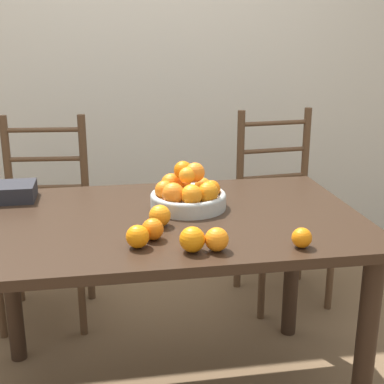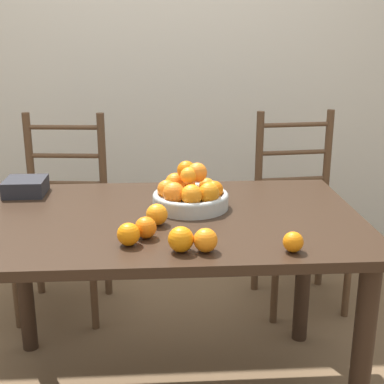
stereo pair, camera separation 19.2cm
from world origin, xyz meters
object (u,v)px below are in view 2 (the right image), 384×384
object	(u,v)px
fruit_bowl	(190,194)
orange_loose_3	(206,240)
orange_loose_1	(146,227)
book_stack	(26,187)
chair_left	(63,219)
orange_loose_2	(293,242)
orange_loose_5	(157,214)
orange_loose_4	(181,239)
chair_right	(300,214)
orange_loose_0	(128,234)

from	to	relation	value
fruit_bowl	orange_loose_3	distance (m)	0.42
orange_loose_1	book_stack	distance (m)	0.72
fruit_bowl	chair_left	size ratio (longest dim) A/B	0.28
orange_loose_2	book_stack	xyz separation A→B (m)	(-0.95, 0.65, 0.00)
orange_loose_1	orange_loose_5	size ratio (longest dim) A/B	0.95
orange_loose_2	orange_loose_5	distance (m)	0.49
orange_loose_2	orange_loose_5	size ratio (longest dim) A/B	0.84
orange_loose_4	book_stack	world-z (taller)	orange_loose_4
orange_loose_1	book_stack	xyz separation A→B (m)	(-0.50, 0.51, -0.00)
orange_loose_4	chair_left	xyz separation A→B (m)	(-0.56, 1.08, -0.32)
chair_right	orange_loose_0	bearing A→B (deg)	-134.24
chair_left	orange_loose_0	bearing A→B (deg)	-63.47
book_stack	fruit_bowl	bearing A→B (deg)	-18.15
orange_loose_2	chair_right	bearing A→B (deg)	73.62
orange_loose_4	chair_right	bearing A→B (deg)	58.40
fruit_bowl	orange_loose_2	xyz separation A→B (m)	(0.29, -0.43, -0.02)
chair_left	book_stack	distance (m)	0.55
orange_loose_4	chair_right	size ratio (longest dim) A/B	0.08
orange_loose_1	chair_right	bearing A→B (deg)	51.22
fruit_bowl	orange_loose_0	world-z (taller)	fruit_bowl
fruit_bowl	orange_loose_1	xyz separation A→B (m)	(-0.16, -0.29, -0.02)
fruit_bowl	orange_loose_3	size ratio (longest dim) A/B	3.87
orange_loose_4	orange_loose_5	distance (m)	0.25
orange_loose_1	orange_loose_2	world-z (taller)	orange_loose_1
orange_loose_2	book_stack	world-z (taller)	book_stack
fruit_bowl	orange_loose_2	world-z (taller)	fruit_bowl
orange_loose_0	orange_loose_4	xyz separation A→B (m)	(0.16, -0.06, 0.00)
orange_loose_0	orange_loose_2	distance (m)	0.51
chair_left	orange_loose_3	bearing A→B (deg)	-54.45
orange_loose_0	orange_loose_1	bearing A→B (deg)	47.91
chair_left	orange_loose_5	bearing A→B (deg)	-54.83
orange_loose_5	chair_right	distance (m)	1.17
orange_loose_0	orange_loose_2	world-z (taller)	orange_loose_0
orange_loose_0	orange_loose_4	distance (m)	0.17
orange_loose_1	chair_right	xyz separation A→B (m)	(0.78, 0.97, -0.31)
chair_right	orange_loose_3	bearing A→B (deg)	-123.77
orange_loose_1	chair_left	xyz separation A→B (m)	(-0.45, 0.97, -0.31)
book_stack	chair_left	bearing A→B (deg)	83.27
orange_loose_2	orange_loose_1	bearing A→B (deg)	162.55
orange_loose_3	orange_loose_5	xyz separation A→B (m)	(-0.15, 0.24, 0.00)
fruit_bowl	orange_loose_3	bearing A→B (deg)	-87.00
orange_loose_4	chair_left	size ratio (longest dim) A/B	0.08
orange_loose_0	chair_right	xyz separation A→B (m)	(0.83, 1.02, -0.31)
orange_loose_2	fruit_bowl	bearing A→B (deg)	123.52
orange_loose_1	orange_loose_2	size ratio (longest dim) A/B	1.12
orange_loose_3	orange_loose_5	world-z (taller)	orange_loose_5
orange_loose_2	chair_left	distance (m)	1.46
orange_loose_4	orange_loose_1	bearing A→B (deg)	132.77
book_stack	orange_loose_1	bearing A→B (deg)	-45.55
orange_loose_2	chair_right	xyz separation A→B (m)	(0.33, 1.11, -0.31)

